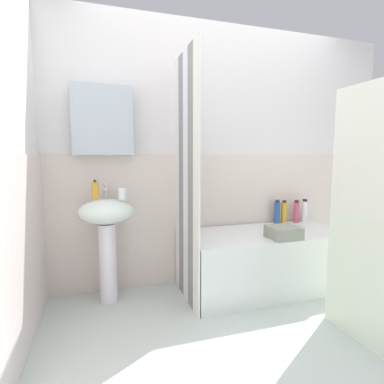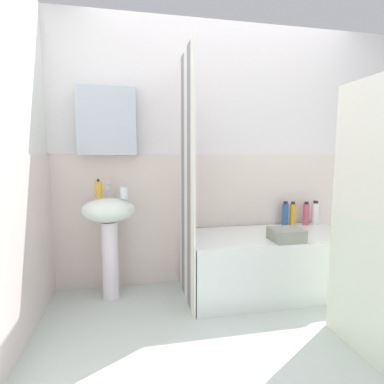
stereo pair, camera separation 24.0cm
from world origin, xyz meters
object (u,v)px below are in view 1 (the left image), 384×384
(lotion_bottle, at_px, (284,212))
(shampoo_bottle, at_px, (277,212))
(body_wash_bottle, at_px, (305,211))
(towel_folded, at_px, (283,232))
(soap_dispenser, at_px, (95,191))
(toothbrush_cup, at_px, (123,193))
(sink, at_px, (107,227))
(conditioner_bottle, at_px, (296,212))
(bathtub, at_px, (264,260))

(lotion_bottle, relative_size, shampoo_bottle, 0.99)
(body_wash_bottle, xyz_separation_m, towel_folded, (-0.57, -0.48, -0.06))
(soap_dispenser, xyz_separation_m, towel_folded, (1.47, -0.40, -0.35))
(shampoo_bottle, distance_m, towel_folded, 0.55)
(towel_folded, bearing_deg, soap_dispenser, 164.85)
(toothbrush_cup, height_order, lotion_bottle, toothbrush_cup)
(sink, distance_m, conditioner_bottle, 1.87)
(conditioner_bottle, bearing_deg, body_wash_bottle, 0.20)
(soap_dispenser, xyz_separation_m, body_wash_bottle, (2.04, 0.09, -0.29))
(sink, relative_size, lotion_bottle, 3.62)
(conditioner_bottle, xyz_separation_m, lotion_bottle, (-0.15, -0.00, 0.00))
(toothbrush_cup, xyz_separation_m, body_wash_bottle, (1.83, 0.14, -0.27))
(sink, height_order, soap_dispenser, soap_dispenser)
(soap_dispenser, distance_m, shampoo_bottle, 1.75)
(conditioner_bottle, distance_m, shampoo_bottle, 0.22)
(body_wash_bottle, relative_size, towel_folded, 0.97)
(soap_dispenser, bearing_deg, body_wash_bottle, 2.39)
(body_wash_bottle, distance_m, shampoo_bottle, 0.32)
(towel_folded, bearing_deg, conditioner_bottle, 45.59)
(body_wash_bottle, relative_size, conditioner_bottle, 1.03)
(body_wash_bottle, relative_size, shampoo_bottle, 0.99)
(toothbrush_cup, bearing_deg, body_wash_bottle, 4.37)
(soap_dispenser, bearing_deg, towel_folded, -15.15)
(bathtub, bearing_deg, toothbrush_cup, 174.23)
(toothbrush_cup, bearing_deg, towel_folded, -15.21)
(toothbrush_cup, distance_m, shampoo_bottle, 1.54)
(bathtub, bearing_deg, body_wash_bottle, 23.20)
(conditioner_bottle, height_order, lotion_bottle, lotion_bottle)
(bathtub, height_order, towel_folded, towel_folded)
(soap_dispenser, relative_size, toothbrush_cup, 1.73)
(bathtub, relative_size, lotion_bottle, 6.10)
(sink, bearing_deg, body_wash_bottle, 3.29)
(sink, bearing_deg, conditioner_bottle, 3.46)
(soap_dispenser, bearing_deg, bathtub, -7.11)
(body_wash_bottle, bearing_deg, bathtub, -156.80)
(lotion_bottle, bearing_deg, towel_folded, -124.29)
(shampoo_bottle, height_order, towel_folded, shampoo_bottle)
(sink, xyz_separation_m, soap_dispenser, (-0.08, 0.03, 0.30))
(body_wash_bottle, height_order, lotion_bottle, body_wash_bottle)
(soap_dispenser, relative_size, bathtub, 0.11)
(conditioner_bottle, bearing_deg, lotion_bottle, -178.13)
(body_wash_bottle, distance_m, towel_folded, 0.75)
(bathtub, xyz_separation_m, conditioner_bottle, (0.51, 0.26, 0.37))
(lotion_bottle, bearing_deg, conditioner_bottle, 1.87)
(soap_dispenser, relative_size, towel_folded, 0.65)
(lotion_bottle, height_order, towel_folded, lotion_bottle)
(toothbrush_cup, distance_m, conditioner_bottle, 1.76)
(lotion_bottle, bearing_deg, body_wash_bottle, 1.19)
(bathtub, bearing_deg, conditioner_bottle, 27.09)
(conditioner_bottle, xyz_separation_m, towel_folded, (-0.47, -0.48, -0.06))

